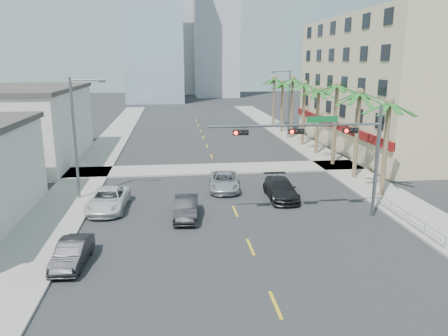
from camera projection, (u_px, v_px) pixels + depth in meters
name	position (u px, v px, depth m)	size (l,w,h in m)	color
ground	(266.00, 282.00, 20.50)	(260.00, 260.00, 0.00)	#262628
sidewalk_right	(346.00, 170.00, 41.15)	(4.00, 120.00, 0.15)	gray
sidewalk_left	(84.00, 178.00, 38.38)	(4.00, 120.00, 0.15)	gray
sidewalk_cross	(217.00, 169.00, 41.69)	(80.00, 4.00, 0.15)	gray
building_right	(400.00, 84.00, 50.18)	(15.25, 28.00, 15.00)	beige
building_left_far	(21.00, 127.00, 44.39)	(11.00, 18.00, 7.20)	beige
tower_far_left	(153.00, 2.00, 105.45)	(14.00, 14.00, 48.00)	#99B2C6
tower_far_center	(173.00, 25.00, 135.67)	(16.00, 16.00, 42.00)	#ADADB2
traffic_signal_mast	(330.00, 143.00, 27.63)	(11.12, 0.54, 7.20)	slate
palm_tree_0	(389.00, 104.00, 31.72)	(4.80, 4.80, 7.80)	brown
palm_tree_1	(360.00, 94.00, 36.65)	(4.80, 4.80, 8.16)	brown
palm_tree_2	(337.00, 86.00, 41.58)	(4.80, 4.80, 8.52)	brown
palm_tree_3	(319.00, 90.00, 46.76)	(4.80, 4.80, 7.80)	brown
palm_tree_4	(305.00, 84.00, 51.69)	(4.80, 4.80, 8.16)	brown
palm_tree_5	(293.00, 79.00, 56.62)	(4.80, 4.80, 8.52)	brown
palm_tree_6	(283.00, 83.00, 61.80)	(4.80, 4.80, 7.80)	brown
palm_tree_7	(274.00, 79.00, 66.73)	(4.80, 4.80, 8.16)	brown
streetlight_left	(77.00, 133.00, 31.52)	(2.55, 0.25, 9.00)	slate
streetlight_right	(288.00, 101.00, 57.20)	(2.55, 0.25, 9.00)	slate
guardrail	(407.00, 216.00, 27.31)	(0.08, 8.08, 1.00)	silver
car_parked_mid	(72.00, 253.00, 22.07)	(1.37, 3.94, 1.30)	black
car_parked_far	(108.00, 200.00, 30.29)	(2.43, 5.27, 1.47)	silver
car_lane_left	(186.00, 208.00, 28.68)	(1.50, 4.30, 1.42)	black
car_lane_center	(224.00, 181.00, 35.04)	(2.29, 4.97, 1.38)	silver
car_lane_right	(281.00, 189.00, 32.80)	(2.07, 5.09, 1.48)	black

